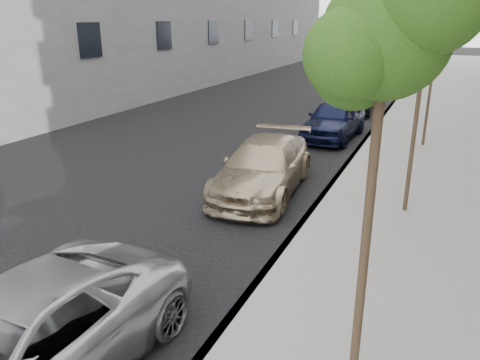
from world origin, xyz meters
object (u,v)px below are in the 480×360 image
Objects in this scene: tree_near at (389,37)px; sedan_black at (358,98)px; sedan_rear at (364,86)px; minivan at (12,347)px; tree_far at (441,14)px; sedan_blue at (334,119)px; tree_mid at (431,12)px; suv at (263,167)px.

sedan_black is (-3.48, 19.09, -3.62)m from tree_near.
minivan is at bearing -81.76° from sedan_rear.
tree_far is (0.00, 13.00, 0.25)m from tree_near.
tree_far is 1.21× the size of sedan_blue.
tree_mid reaches higher than tree_near.
suv is 17.26m from sedan_rear.
tree_near is 1.20× the size of sedan_black.
sedan_rear is (-0.12, 25.20, -0.07)m from minivan.
tree_far is at bearing 54.55° from suv.
tree_mid reaches higher than tree_far.
tree_far is at bearing -61.88° from sedan_rear.
tree_mid is 1.02× the size of tree_far.
minivan is 25.20m from sedan_rear.
tree_mid reaches higher than sedan_rear.
sedan_blue reaches higher than minivan.
minivan is (-3.88, -14.31, -3.86)m from tree_far.
suv is at bearing 177.87° from tree_mid.
tree_far is 1.09× the size of suv.
tree_near is 24.50m from sedan_rear.
minivan is 20.40m from sedan_black.
tree_far reaches higher than sedan_blue.
sedan_rear is at bearing 93.79° from minivan.
tree_far reaches higher than sedan_rear.
tree_mid is 1.11× the size of suv.
minivan reaches higher than sedan_rear.
minivan is at bearing -161.37° from tree_near.
tree_mid is 8.47m from sedan_blue.
sedan_blue is (0.36, 6.64, 0.04)m from suv.
suv is at bearing -81.00° from sedan_rear.
sedan_black is at bearing 94.27° from sedan_blue.
tree_far is 8.01m from sedan_black.
tree_mid is at bearing 67.10° from minivan.
tree_near is 5.46m from minivan.
sedan_black is at bearing 105.46° from tree_mid.
sedan_blue is 10.63m from sedan_rear.
minivan is 7.95m from suv.
suv is 1.12× the size of sedan_rear.
tree_near reaches higher than sedan_black.
sedan_rear is (-0.31, 17.25, -0.07)m from suv.
suv is (-3.69, 6.64, -3.61)m from tree_near.
sedan_blue is at bearing 104.06° from tree_near.
tree_mid is 9.54m from minivan.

